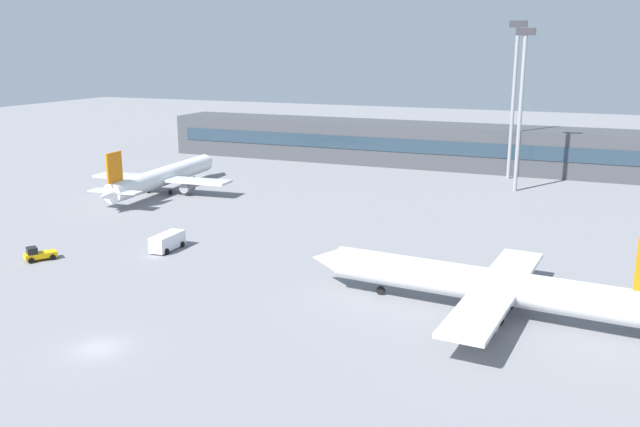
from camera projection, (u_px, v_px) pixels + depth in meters
ground_plane at (295, 232)px, 92.71m from camera, size 400.00×400.00×0.00m
terminal_building at (410, 144)px, 145.28m from camera, size 111.11×12.13×9.00m
airplane_near at (485, 285)px, 63.82m from camera, size 37.59×26.28×9.28m
airplane_mid at (164, 176)px, 118.01m from camera, size 25.76×36.87×9.10m
baggage_tug_yellow at (38, 254)px, 80.12m from camera, size 3.25×3.82×1.75m
service_van_white at (167, 241)px, 84.26m from camera, size 2.35×5.21×2.08m
floodlight_tower_west at (514, 91)px, 126.64m from camera, size 3.20×0.80×29.64m
floodlight_tower_east at (521, 100)px, 115.46m from camera, size 3.20×0.80×28.01m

